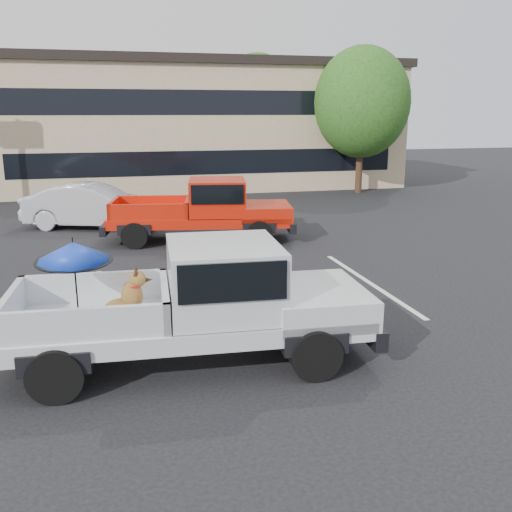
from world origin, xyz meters
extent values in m
plane|color=black|center=(0.00, 0.00, 0.00)|extent=(90.00, 90.00, 0.00)
cube|color=silver|center=(-3.00, 2.00, 0.00)|extent=(0.12, 5.00, 0.01)
cube|color=silver|center=(3.00, 2.00, 0.00)|extent=(0.12, 5.00, 0.01)
cube|color=tan|center=(2.00, 21.00, 3.00)|extent=(20.00, 8.00, 6.00)
cube|color=black|center=(2.00, 21.00, 6.10)|extent=(20.40, 8.40, 0.40)
cube|color=black|center=(2.00, 17.02, 1.50)|extent=(18.00, 0.08, 1.10)
cube|color=black|center=(2.00, 17.02, 4.20)|extent=(18.00, 0.08, 1.10)
cylinder|color=#332114|center=(9.00, 16.00, 1.36)|extent=(0.32, 0.32, 2.73)
ellipsoid|color=#1C4D16|center=(9.00, 16.00, 4.22)|extent=(4.46, 4.46, 5.13)
cylinder|color=#332114|center=(6.00, 24.00, 1.43)|extent=(0.32, 0.32, 2.86)
ellipsoid|color=#1C4D16|center=(6.00, 24.00, 4.42)|extent=(4.68, 4.68, 5.38)
cylinder|color=black|center=(-3.47, -2.03, 0.38)|extent=(0.78, 0.33, 0.76)
cylinder|color=black|center=(-3.35, -0.19, 0.38)|extent=(0.78, 0.33, 0.76)
cylinder|color=black|center=(0.13, -2.26, 0.38)|extent=(0.78, 0.33, 0.76)
cylinder|color=black|center=(0.24, -0.42, 0.38)|extent=(0.78, 0.33, 0.76)
cube|color=silver|center=(-1.56, -1.23, 0.67)|extent=(5.50, 2.26, 0.28)
cube|color=silver|center=(0.44, -1.35, 0.88)|extent=(1.62, 2.01, 0.46)
cube|color=black|center=(1.18, -1.40, 0.50)|extent=(0.33, 1.97, 0.30)
cube|color=black|center=(-4.30, -1.05, 0.50)|extent=(0.31, 1.97, 0.28)
cube|color=silver|center=(-1.01, -1.26, 1.35)|extent=(1.76, 1.94, 1.05)
cube|color=black|center=(-1.01, -1.26, 1.55)|extent=(1.62, 2.03, 0.55)
cube|color=black|center=(-3.01, -1.13, 0.73)|extent=(2.41, 1.98, 0.10)
cube|color=silver|center=(-2.95, -0.26, 1.03)|extent=(2.30, 0.25, 0.50)
cube|color=silver|center=(-3.06, -2.00, 1.03)|extent=(2.30, 0.25, 0.50)
cube|color=silver|center=(-4.11, -1.06, 1.03)|extent=(0.22, 1.84, 0.50)
cube|color=silver|center=(-1.91, -1.20, 1.03)|extent=(0.22, 1.84, 0.50)
ellipsoid|color=brown|center=(-2.57, -1.22, 0.95)|extent=(0.53, 0.45, 0.34)
cylinder|color=brown|center=(-2.30, -1.32, 0.91)|extent=(0.07, 0.07, 0.25)
cylinder|color=brown|center=(-2.29, -1.15, 0.91)|extent=(0.07, 0.07, 0.25)
ellipsoid|color=brown|center=(-2.39, -1.23, 1.16)|extent=(0.34, 0.30, 0.45)
cylinder|color=red|center=(-2.37, -1.23, 1.30)|extent=(0.22, 0.22, 0.04)
sphere|color=brown|center=(-2.30, -1.23, 1.41)|extent=(0.24, 0.24, 0.24)
cone|color=black|center=(-2.16, -1.24, 1.39)|extent=(0.17, 0.13, 0.12)
cone|color=black|center=(-2.32, -1.29, 1.53)|extent=(0.08, 0.08, 0.13)
cone|color=black|center=(-2.31, -1.17, 1.53)|extent=(0.08, 0.08, 0.13)
cylinder|color=brown|center=(-2.76, -1.20, 0.84)|extent=(0.30, 0.05, 0.10)
cylinder|color=black|center=(-3.17, -1.13, 1.31)|extent=(0.02, 0.10, 1.05)
cone|color=#163AC2|center=(-3.17, -1.13, 1.85)|extent=(1.10, 1.12, 0.36)
cylinder|color=black|center=(-3.17, -1.13, 2.01)|extent=(0.02, 0.02, 0.10)
cylinder|color=black|center=(-3.17, -1.13, 1.72)|extent=(1.10, 1.10, 0.09)
cylinder|color=black|center=(-2.03, 6.75, 0.38)|extent=(0.79, 0.40, 0.75)
cylinder|color=black|center=(-1.71, 8.54, 0.38)|extent=(0.79, 0.40, 0.75)
cylinder|color=black|center=(1.47, 6.12, 0.38)|extent=(0.79, 0.40, 0.75)
cylinder|color=black|center=(1.79, 7.91, 0.38)|extent=(0.79, 0.40, 0.75)
cube|color=red|center=(-0.07, 7.32, 0.66)|extent=(5.57, 2.80, 0.28)
cube|color=red|center=(1.87, 6.97, 0.87)|extent=(1.79, 2.13, 0.45)
cube|color=black|center=(2.60, 6.84, 0.49)|extent=(0.54, 1.94, 0.30)
cube|color=black|center=(-2.75, 7.80, 0.49)|extent=(0.52, 1.94, 0.28)
cube|color=red|center=(0.46, 7.22, 1.33)|extent=(1.92, 2.08, 1.04)
cube|color=black|center=(0.46, 7.22, 1.53)|extent=(1.80, 2.15, 0.54)
cube|color=black|center=(-1.48, 7.57, 0.72)|extent=(2.56, 2.19, 0.10)
cube|color=red|center=(-1.33, 8.42, 1.02)|extent=(2.25, 0.50, 0.49)
cube|color=red|center=(-1.63, 6.73, 1.02)|extent=(2.25, 0.50, 0.49)
cube|color=red|center=(-2.55, 7.76, 1.02)|extent=(0.42, 1.81, 0.49)
cube|color=red|center=(-0.41, 7.38, 1.02)|extent=(0.42, 1.81, 0.49)
imported|color=silver|center=(-3.22, 10.19, 0.74)|extent=(4.75, 2.92, 1.48)
camera|label=1|loc=(-2.59, -9.44, 3.79)|focal=40.00mm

